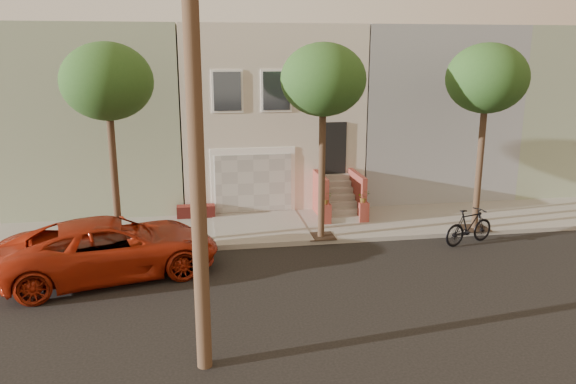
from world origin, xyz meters
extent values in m
plane|color=black|center=(0.00, 0.00, 0.00)|extent=(90.00, 90.00, 0.00)
cube|color=#9C998E|center=(0.00, 5.35, 0.07)|extent=(40.00, 3.70, 0.15)
cube|color=beige|center=(0.00, 11.20, 3.65)|extent=(7.00, 8.00, 7.00)
cube|color=gray|center=(-6.80, 11.20, 3.65)|extent=(6.50, 8.00, 7.00)
cube|color=#92959A|center=(6.80, 11.20, 3.65)|extent=(6.50, 8.00, 7.00)
cube|color=gray|center=(13.30, 11.20, 3.65)|extent=(6.50, 8.00, 7.00)
cube|color=white|center=(-0.90, 7.22, 1.40)|extent=(3.20, 0.12, 2.50)
cube|color=#B3B3AF|center=(-0.90, 7.16, 1.30)|extent=(2.90, 0.06, 2.20)
cube|color=#9C998E|center=(-0.90, 5.35, 0.16)|extent=(3.20, 3.70, 0.02)
cube|color=maroon|center=(-3.10, 6.90, 0.37)|extent=(1.40, 0.45, 0.44)
cube|color=black|center=(2.20, 7.17, 2.55)|extent=(1.00, 0.06, 2.00)
cube|color=#3F4751|center=(-1.80, 7.17, 4.75)|extent=(1.00, 0.06, 1.40)
cube|color=white|center=(-1.80, 7.19, 4.75)|extent=(1.15, 0.05, 1.55)
cube|color=#3F4751|center=(0.00, 7.17, 4.75)|extent=(1.00, 0.06, 1.40)
cube|color=white|center=(0.00, 7.19, 4.75)|extent=(1.15, 0.05, 1.55)
cube|color=#3F4751|center=(1.80, 7.17, 4.75)|extent=(1.00, 0.06, 1.40)
cube|color=white|center=(1.80, 7.19, 4.75)|extent=(1.15, 0.05, 1.55)
cube|color=#9C998E|center=(2.20, 5.38, 0.25)|extent=(1.20, 0.28, 0.20)
cube|color=#9C998E|center=(2.20, 5.66, 0.45)|extent=(1.20, 0.28, 0.20)
cube|color=#9C998E|center=(2.20, 5.94, 0.65)|extent=(1.20, 0.28, 0.20)
cube|color=#9C998E|center=(2.20, 6.22, 0.85)|extent=(1.20, 0.28, 0.20)
cube|color=#9C998E|center=(2.20, 6.50, 1.05)|extent=(1.20, 0.28, 0.20)
cube|color=#9C998E|center=(2.20, 6.78, 1.25)|extent=(1.20, 0.28, 0.20)
cube|color=#9C998E|center=(2.20, 7.06, 1.45)|extent=(1.20, 0.28, 0.20)
cube|color=brown|center=(1.50, 6.22, 0.95)|extent=(0.18, 1.96, 1.60)
cube|color=brown|center=(2.90, 6.22, 0.95)|extent=(0.18, 1.96, 1.60)
cube|color=brown|center=(1.50, 5.34, 0.50)|extent=(0.35, 0.35, 0.70)
imported|color=#1F4719|center=(1.50, 5.34, 1.07)|extent=(0.40, 0.35, 0.45)
cube|color=brown|center=(2.90, 5.34, 0.50)|extent=(0.35, 0.35, 0.70)
imported|color=#1F4719|center=(2.90, 5.34, 1.07)|extent=(0.41, 0.35, 0.45)
cube|color=#2D2116|center=(-5.50, 3.90, 0.15)|extent=(0.90, 0.90, 0.02)
cylinder|color=#3D261C|center=(-5.50, 3.90, 2.25)|extent=(0.22, 0.22, 4.20)
ellipsoid|color=#1F4719|center=(-5.50, 3.90, 5.30)|extent=(2.70, 2.57, 2.29)
cube|color=#2D2116|center=(1.00, 3.90, 0.15)|extent=(0.90, 0.90, 0.02)
cylinder|color=#3D261C|center=(1.00, 3.90, 2.25)|extent=(0.22, 0.22, 4.20)
ellipsoid|color=#1F4719|center=(1.00, 3.90, 5.30)|extent=(2.70, 2.57, 2.29)
cube|color=#2D2116|center=(6.50, 3.90, 0.15)|extent=(0.90, 0.90, 0.02)
cylinder|color=#3D261C|center=(6.50, 3.90, 2.25)|extent=(0.22, 0.22, 4.20)
ellipsoid|color=#1F4719|center=(6.50, 3.90, 5.30)|extent=(2.70, 2.57, 2.29)
cylinder|color=#462F20|center=(-3.00, -3.20, 5.00)|extent=(0.30, 0.30, 10.00)
imported|color=#9F230E|center=(-5.44, 1.98, 0.82)|extent=(6.39, 4.10, 1.64)
imported|color=black|center=(5.71, 2.79, 0.60)|extent=(2.07, 1.17, 1.20)
camera|label=1|loc=(-3.00, -13.36, 6.14)|focal=34.74mm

